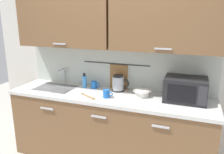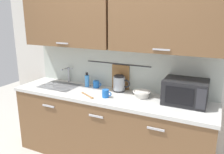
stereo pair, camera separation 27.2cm
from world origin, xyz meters
The scene contains 10 objects.
counter_unit centered at (-0.01, 0.30, 0.46)m, with size 2.53×0.64×0.90m.
back_wall_assembly centered at (0.00, 0.53, 1.52)m, with size 3.70×0.41×2.50m.
sink_faucet centered at (-0.77, 0.53, 1.04)m, with size 0.09×0.17×0.22m.
microwave centered at (0.89, 0.41, 1.04)m, with size 0.46×0.35×0.27m.
electric_kettle centered at (0.07, 0.48, 1.00)m, with size 0.23×0.16×0.21m.
dish_soap_bottle centered at (-0.41, 0.47, 0.99)m, with size 0.06×0.06×0.20m.
mug_near_sink centered at (-0.27, 0.48, 0.95)m, with size 0.12×0.08×0.09m.
mixing_bowl centered at (0.40, 0.39, 0.94)m, with size 0.21×0.21×0.08m.
mug_by_kettle centered at (0.01, 0.20, 0.95)m, with size 0.12×0.08×0.09m.
wooden_spoon centered at (-0.18, 0.13, 0.91)m, with size 0.25×0.16×0.01m.
Camera 2 is at (1.20, -2.07, 1.84)m, focal length 36.74 mm.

